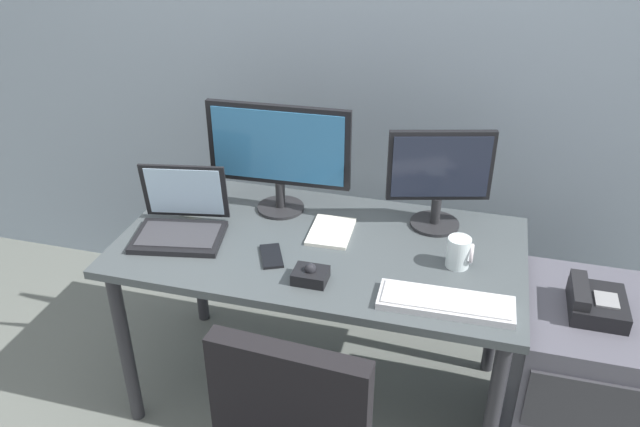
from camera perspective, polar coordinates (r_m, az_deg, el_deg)
ground_plane at (r=2.71m, az=-0.00°, el=-15.42°), size 8.00×8.00×0.00m
desk at (r=2.30m, az=-0.00°, el=-4.28°), size 1.41×0.74×0.71m
file_cabinet at (r=2.44m, az=21.69°, el=-13.81°), size 0.42×0.53×0.64m
desk_phone at (r=2.21m, az=23.21°, el=-7.28°), size 0.17×0.20×0.09m
monitor_main at (r=2.37m, az=-3.69°, el=5.52°), size 0.54×0.18×0.42m
monitor_side at (r=2.31m, az=10.56°, el=3.40°), size 0.36×0.18×0.37m
keyboard at (r=2.00m, az=11.09°, el=-7.74°), size 0.41×0.15×0.03m
laptop at (r=2.34m, az=-12.23°, el=-0.57°), size 0.35×0.31×0.24m
trackball_mouse at (r=2.06m, az=-0.85°, el=-5.46°), size 0.11×0.09×0.07m
coffee_mug at (r=2.16m, az=12.26°, el=-3.39°), size 0.09×0.08×0.11m
paper_notepad at (r=2.32m, az=0.98°, el=-1.61°), size 0.16×0.21×0.01m
cell_phone at (r=2.19m, az=-4.33°, el=-3.78°), size 0.12×0.16×0.01m
banana at (r=2.54m, az=-11.45°, el=1.13°), size 0.09×0.19×0.04m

